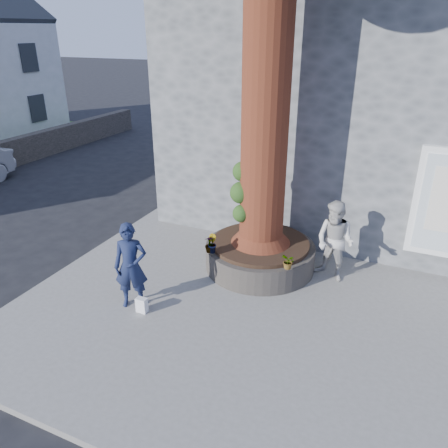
% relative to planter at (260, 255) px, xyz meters
% --- Properties ---
extents(ground, '(120.00, 120.00, 0.00)m').
position_rel_planter_xyz_m(ground, '(-0.80, -2.00, -0.41)').
color(ground, black).
rests_on(ground, ground).
extents(pavement, '(9.00, 8.00, 0.12)m').
position_rel_planter_xyz_m(pavement, '(0.70, -1.00, -0.35)').
color(pavement, slate).
rests_on(pavement, ground).
extents(yellow_line, '(0.10, 30.00, 0.01)m').
position_rel_planter_xyz_m(yellow_line, '(-3.85, -1.00, -0.41)').
color(yellow_line, yellow).
rests_on(yellow_line, ground).
extents(stone_shop, '(10.30, 8.30, 6.30)m').
position_rel_planter_xyz_m(stone_shop, '(1.70, 5.20, 2.75)').
color(stone_shop, '#525558').
rests_on(stone_shop, ground).
extents(planter, '(2.30, 2.30, 0.60)m').
position_rel_planter_xyz_m(planter, '(0.00, 0.00, 0.00)').
color(planter, black).
rests_on(planter, pavement).
extents(man, '(0.70, 0.61, 1.62)m').
position_rel_planter_xyz_m(man, '(-1.63, -2.28, 0.52)').
color(man, '#161E3D').
rests_on(man, pavement).
extents(woman, '(0.97, 0.86, 1.65)m').
position_rel_planter_xyz_m(woman, '(1.49, 0.19, 0.53)').
color(woman, beige).
rests_on(woman, pavement).
extents(shopping_bag, '(0.20, 0.12, 0.28)m').
position_rel_planter_xyz_m(shopping_bag, '(-1.37, -2.41, -0.15)').
color(shopping_bag, white).
rests_on(shopping_bag, pavement).
extents(plant_a, '(0.21, 0.19, 0.32)m').
position_rel_planter_xyz_m(plant_a, '(-0.85, 0.85, 0.47)').
color(plant_a, gray).
rests_on(plant_a, planter).
extents(plant_b, '(0.29, 0.29, 0.38)m').
position_rel_planter_xyz_m(plant_b, '(-0.73, -0.84, 0.50)').
color(plant_b, gray).
rests_on(plant_b, planter).
extents(plant_c, '(0.26, 0.26, 0.34)m').
position_rel_planter_xyz_m(plant_c, '(-0.77, -0.85, 0.48)').
color(plant_c, gray).
rests_on(plant_c, planter).
extents(plant_d, '(0.34, 0.35, 0.29)m').
position_rel_planter_xyz_m(plant_d, '(0.85, -0.85, 0.45)').
color(plant_d, gray).
rests_on(plant_d, planter).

